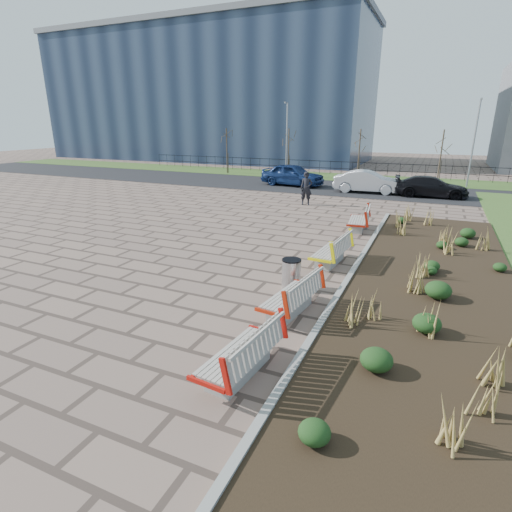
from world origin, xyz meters
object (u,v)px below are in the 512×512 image
at_px(lamp_east, 473,145).
at_px(bench_a, 239,351).
at_px(bench_c, 330,249).
at_px(car_blue, 293,175).
at_px(bench_b, 290,294).
at_px(bench_d, 358,219).
at_px(litter_bin, 291,274).
at_px(lamp_west, 287,141).
at_px(car_black, 431,187).
at_px(car_silver, 368,182).
at_px(pedestrian, 306,188).

bearing_deg(lamp_east, bench_a, -100.44).
relative_size(bench_c, car_blue, 0.45).
distance_m(bench_a, bench_b, 2.85).
xyz_separation_m(bench_d, litter_bin, (-0.49, -7.41, -0.08)).
bearing_deg(bench_b, bench_a, -82.59).
xyz_separation_m(bench_d, car_blue, (-6.90, 11.06, 0.32)).
bearing_deg(litter_bin, lamp_west, 110.48).
bearing_deg(car_black, bench_a, 168.90).
bearing_deg(bench_b, car_silver, 101.21).
bearing_deg(litter_bin, car_black, 79.73).
bearing_deg(car_black, bench_c, 165.77).
xyz_separation_m(litter_bin, lamp_east, (5.49, 22.78, 2.62)).
distance_m(bench_d, car_blue, 13.04).
distance_m(litter_bin, lamp_west, 24.46).
bearing_deg(lamp_east, car_blue, -160.11).
distance_m(bench_a, bench_c, 6.87).
bearing_deg(bench_c, litter_bin, -96.46).
distance_m(bench_a, lamp_west, 28.69).
relative_size(car_silver, lamp_west, 0.74).
height_order(bench_c, bench_d, same).
relative_size(car_blue, car_black, 1.07).
xyz_separation_m(bench_b, bench_c, (0.00, 4.02, 0.00)).
bearing_deg(car_blue, bench_a, -156.92).
relative_size(bench_d, lamp_east, 0.35).
bearing_deg(pedestrian, bench_c, -85.77).
xyz_separation_m(car_blue, car_silver, (5.64, -0.91, -0.07)).
xyz_separation_m(bench_c, lamp_east, (5.00, 20.26, 2.54)).
relative_size(bench_a, car_black, 0.47).
height_order(bench_b, bench_d, same).
height_order(bench_c, lamp_east, lamp_east).
height_order(car_blue, car_silver, car_blue).
height_order(pedestrian, lamp_east, lamp_east).
bearing_deg(litter_bin, car_blue, 109.14).
bearing_deg(bench_a, car_silver, 99.24).
xyz_separation_m(bench_a, car_silver, (-1.26, 21.91, 0.25)).
bearing_deg(litter_bin, pedestrian, 105.49).
xyz_separation_m(bench_c, bench_d, (0.00, 4.89, 0.00)).
xyz_separation_m(bench_c, litter_bin, (-0.49, -2.52, -0.08)).
relative_size(bench_b, car_blue, 0.45).
bearing_deg(car_silver, car_black, -93.70).
distance_m(lamp_west, lamp_east, 14.00).
height_order(car_silver, lamp_west, lamp_west).
bearing_deg(pedestrian, lamp_east, 33.14).
bearing_deg(bench_c, lamp_east, 80.76).
bearing_deg(bench_b, litter_bin, 115.72).
bearing_deg(bench_b, pedestrian, 113.22).
xyz_separation_m(bench_b, lamp_east, (5.00, 24.27, 2.54)).
bearing_deg(pedestrian, bench_a, -94.60).
xyz_separation_m(bench_a, bench_c, (0.00, 6.87, 0.00)).
height_order(litter_bin, lamp_east, lamp_east).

